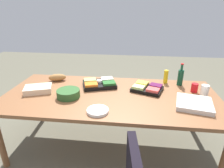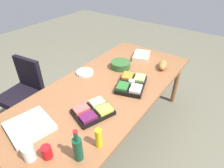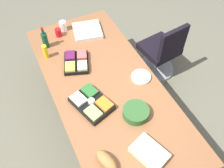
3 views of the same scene
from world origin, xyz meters
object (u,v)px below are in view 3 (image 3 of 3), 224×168
at_px(veggie_tray, 92,103).
at_px(fruit_platter, 76,62).
at_px(office_chair, 161,54).
at_px(paper_plate_stack, 141,77).
at_px(pizza_box, 87,31).
at_px(conference_table, 105,89).
at_px(wine_bottle, 45,40).
at_px(mayo_jar, 63,26).
at_px(mustard_bottle, 45,52).
at_px(bread_loaf, 106,160).
at_px(sheet_cake, 149,153).
at_px(red_solo_cup, 58,33).
at_px(salad_bowl, 136,112).

bearing_deg(veggie_tray, fruit_platter, -6.10).
bearing_deg(office_chair, paper_plate_stack, 128.16).
bearing_deg(pizza_box, conference_table, -178.03).
distance_m(office_chair, pizza_box, 1.12).
bearing_deg(fruit_platter, paper_plate_stack, -131.87).
distance_m(paper_plate_stack, wine_bottle, 1.27).
height_order(pizza_box, mayo_jar, mayo_jar).
height_order(mustard_bottle, bread_loaf, mustard_bottle).
bearing_deg(pizza_box, office_chair, -104.06).
height_order(sheet_cake, bread_loaf, bread_loaf).
xyz_separation_m(fruit_platter, bread_loaf, (-1.24, 0.19, 0.02)).
bearing_deg(red_solo_cup, bread_loaf, 175.03).
relative_size(office_chair, fruit_platter, 2.17).
bearing_deg(office_chair, red_solo_cup, 66.66).
distance_m(fruit_platter, veggie_tray, 0.62).
distance_m(fruit_platter, mayo_jar, 0.67).
bearing_deg(wine_bottle, mayo_jar, -53.70).
distance_m(conference_table, pizza_box, 0.94).
distance_m(office_chair, veggie_tray, 1.54).
relative_size(mustard_bottle, mayo_jar, 1.37).
bearing_deg(bread_loaf, pizza_box, -16.90).
relative_size(conference_table, veggie_tray, 5.21).
distance_m(sheet_cake, bread_loaf, 0.39).
height_order(salad_bowl, red_solo_cup, red_solo_cup).
distance_m(conference_table, veggie_tray, 0.31).
bearing_deg(office_chair, fruit_platter, 90.74).
bearing_deg(mayo_jar, red_solo_cup, 132.49).
relative_size(pizza_box, veggie_tray, 0.73).
distance_m(office_chair, red_solo_cup, 1.48).
xyz_separation_m(paper_plate_stack, sheet_cake, (-0.82, 0.39, 0.02)).
xyz_separation_m(wine_bottle, pizza_box, (0.03, -0.57, -0.09)).
bearing_deg(office_chair, sheet_cake, 141.64).
bearing_deg(mustard_bottle, paper_plate_stack, -132.10).
distance_m(mustard_bottle, pizza_box, 0.66).
distance_m(mustard_bottle, veggie_tray, 0.91).
height_order(sheet_cake, mayo_jar, mayo_jar).
bearing_deg(veggie_tray, salad_bowl, -130.55).
relative_size(sheet_cake, red_solo_cup, 2.91).
distance_m(salad_bowl, sheet_cake, 0.43).
distance_m(veggie_tray, red_solo_cup, 1.20).
relative_size(paper_plate_stack, sheet_cake, 0.69).
height_order(veggie_tray, bread_loaf, bread_loaf).
bearing_deg(sheet_cake, red_solo_cup, 6.54).
relative_size(paper_plate_stack, bread_loaf, 0.92).
bearing_deg(fruit_platter, red_solo_cup, 2.86).
height_order(office_chair, mayo_jar, office_chair).
xyz_separation_m(sheet_cake, pizza_box, (1.82, -0.14, -0.01)).
height_order(office_chair, salad_bowl, office_chair).
xyz_separation_m(mustard_bottle, fruit_platter, (-0.26, -0.29, -0.06)).
distance_m(salad_bowl, pizza_box, 1.40).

